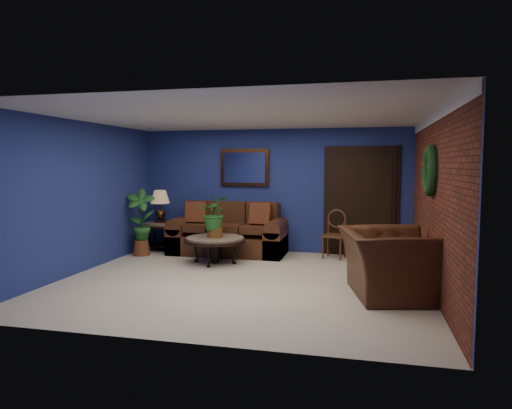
% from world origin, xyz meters
% --- Properties ---
extents(floor, '(5.50, 5.50, 0.00)m').
position_xyz_m(floor, '(0.00, 0.00, 0.00)').
color(floor, beige).
rests_on(floor, ground).
extents(wall_back, '(5.50, 0.04, 2.50)m').
position_xyz_m(wall_back, '(0.00, 2.50, 1.25)').
color(wall_back, navy).
rests_on(wall_back, ground).
extents(wall_left, '(0.04, 5.00, 2.50)m').
position_xyz_m(wall_left, '(-2.75, 0.00, 1.25)').
color(wall_left, navy).
rests_on(wall_left, ground).
extents(wall_right_brick, '(0.04, 5.00, 2.50)m').
position_xyz_m(wall_right_brick, '(2.75, 0.00, 1.25)').
color(wall_right_brick, maroon).
rests_on(wall_right_brick, ground).
extents(ceiling, '(5.50, 5.00, 0.02)m').
position_xyz_m(ceiling, '(0.00, 0.00, 2.50)').
color(ceiling, silver).
rests_on(ceiling, wall_back).
extents(crown_molding, '(0.03, 5.00, 0.14)m').
position_xyz_m(crown_molding, '(2.72, 0.00, 2.43)').
color(crown_molding, white).
rests_on(crown_molding, wall_right_brick).
extents(wall_mirror, '(1.02, 0.06, 0.77)m').
position_xyz_m(wall_mirror, '(-0.60, 2.46, 1.72)').
color(wall_mirror, '#3F2213').
rests_on(wall_mirror, wall_back).
extents(closet_door, '(1.44, 0.06, 2.18)m').
position_xyz_m(closet_door, '(1.75, 2.47, 1.05)').
color(closet_door, black).
rests_on(closet_door, wall_back).
extents(wreath, '(0.16, 0.72, 0.72)m').
position_xyz_m(wreath, '(2.69, 0.05, 1.70)').
color(wreath, black).
rests_on(wreath, wall_right_brick).
extents(sofa, '(2.29, 0.99, 1.03)m').
position_xyz_m(sofa, '(-0.83, 2.09, 0.34)').
color(sofa, '#4B2815').
rests_on(sofa, ground).
extents(coffee_table, '(1.10, 1.10, 0.47)m').
position_xyz_m(coffee_table, '(-0.81, 1.13, 0.41)').
color(coffee_table, '#4D4843').
rests_on(coffee_table, ground).
extents(end_table, '(0.64, 0.64, 0.58)m').
position_xyz_m(end_table, '(-2.30, 2.05, 0.45)').
color(end_table, '#4D4843').
rests_on(end_table, ground).
extents(table_lamp, '(0.39, 0.39, 0.65)m').
position_xyz_m(table_lamp, '(-2.30, 2.05, 1.00)').
color(table_lamp, '#3F2213').
rests_on(table_lamp, end_table).
extents(side_chair, '(0.47, 0.47, 0.93)m').
position_xyz_m(side_chair, '(1.28, 2.12, 0.52)').
color(side_chair, brown).
rests_on(side_chair, ground).
extents(armchair, '(1.47, 1.60, 0.89)m').
position_xyz_m(armchair, '(2.15, -0.30, 0.45)').
color(armchair, '#4B2815').
rests_on(armchair, ground).
extents(coffee_plant, '(0.65, 0.60, 0.75)m').
position_xyz_m(coffee_plant, '(-0.81, 1.13, 0.89)').
color(coffee_plant, brown).
rests_on(coffee_plant, coffee_table).
extents(floor_plant, '(0.38, 0.32, 0.76)m').
position_xyz_m(floor_plant, '(2.35, 1.48, 0.38)').
color(floor_plant, brown).
rests_on(floor_plant, ground).
extents(tall_plant, '(0.65, 0.53, 1.32)m').
position_xyz_m(tall_plant, '(-2.45, 1.48, 0.70)').
color(tall_plant, brown).
rests_on(tall_plant, ground).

